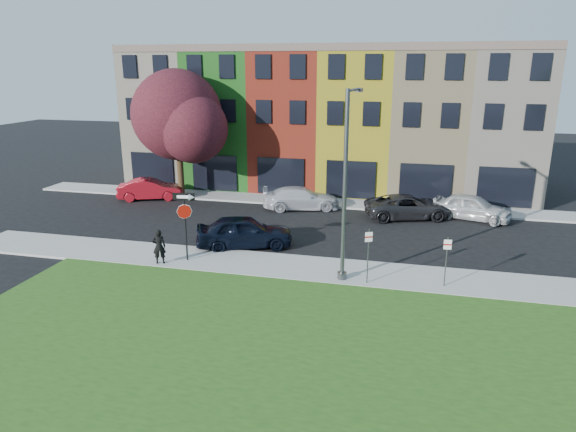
% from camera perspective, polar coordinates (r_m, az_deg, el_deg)
% --- Properties ---
extents(ground, '(120.00, 120.00, 0.00)m').
position_cam_1_polar(ground, '(21.07, 1.61, -9.11)').
color(ground, black).
rests_on(ground, ground).
extents(sidewalk_near, '(40.00, 3.00, 0.12)m').
position_cam_1_polar(sidewalk_near, '(23.50, 7.94, -6.32)').
color(sidewalk_near, gray).
rests_on(sidewalk_near, ground).
extents(sidewalk_far, '(40.00, 2.40, 0.12)m').
position_cam_1_polar(sidewalk_far, '(35.48, 1.87, 1.66)').
color(sidewalk_far, gray).
rests_on(sidewalk_far, ground).
extents(grass_park, '(40.00, 16.00, 0.10)m').
position_cam_1_polar(grass_park, '(16.06, 27.48, -19.86)').
color(grass_park, '#264E16').
rests_on(grass_park, ground).
extents(rowhouse_block, '(30.00, 10.12, 10.00)m').
position_cam_1_polar(rowhouse_block, '(40.53, 4.44, 10.55)').
color(rowhouse_block, '#BBB19B').
rests_on(rowhouse_block, ground).
extents(stop_sign, '(1.05, 0.15, 3.29)m').
position_cam_1_polar(stop_sign, '(24.40, -11.42, 0.32)').
color(stop_sign, black).
rests_on(stop_sign, sidewalk_near).
extents(man, '(0.90, 0.84, 1.67)m').
position_cam_1_polar(man, '(24.71, -14.13, -3.30)').
color(man, black).
rests_on(man, sidewalk_near).
extents(sedan_near, '(5.17, 6.20, 1.68)m').
position_cam_1_polar(sedan_near, '(26.55, -4.88, -1.74)').
color(sedan_near, black).
rests_on(sedan_near, ground).
extents(parked_car_red, '(4.52, 5.48, 1.47)m').
position_cam_1_polar(parked_car_red, '(37.30, -15.04, 2.90)').
color(parked_car_red, maroon).
rests_on(parked_car_red, ground).
extents(parked_car_silver, '(4.86, 6.14, 1.45)m').
position_cam_1_polar(parked_car_silver, '(33.60, 1.46, 1.99)').
color(parked_car_silver, silver).
rests_on(parked_car_silver, ground).
extents(parked_car_dark, '(5.49, 6.65, 1.45)m').
position_cam_1_polar(parked_car_dark, '(32.42, 13.18, 1.03)').
color(parked_car_dark, black).
rests_on(parked_car_dark, ground).
extents(parked_car_white, '(4.44, 5.65, 1.57)m').
position_cam_1_polar(parked_car_white, '(33.19, 19.76, 0.94)').
color(parked_car_white, silver).
rests_on(parked_car_white, ground).
extents(street_lamp, '(0.58, 2.57, 8.09)m').
position_cam_1_polar(street_lamp, '(21.62, 6.46, 3.26)').
color(street_lamp, '#4A4C4F').
rests_on(street_lamp, sidewalk_near).
extents(parking_sign_a, '(0.30, 0.17, 2.42)m').
position_cam_1_polar(parking_sign_a, '(21.88, 8.91, -3.76)').
color(parking_sign_a, '#4A4C4F').
rests_on(parking_sign_a, sidewalk_near).
extents(parking_sign_b, '(0.32, 0.10, 2.16)m').
position_cam_1_polar(parking_sign_b, '(22.35, 17.21, -4.26)').
color(parking_sign_b, '#4A4C4F').
rests_on(parking_sign_b, sidewalk_near).
extents(tree_purple, '(7.41, 6.48, 8.80)m').
position_cam_1_polar(tree_purple, '(36.53, -11.99, 10.69)').
color(tree_purple, black).
rests_on(tree_purple, sidewalk_far).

